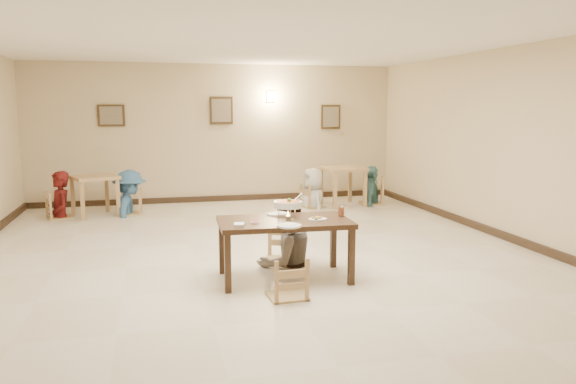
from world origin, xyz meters
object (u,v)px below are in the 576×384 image
object	(u,v)px
bg_chair_lr	(130,191)
bg_diner_d	(372,166)
drink_glass	(341,211)
bg_diner_b	(129,170)
bg_table_right	(343,174)
chair_far	(281,225)
bg_diner_a	(58,171)
chair_near	(287,258)
bg_chair_rr	(372,179)
bg_chair_ll	(59,193)
curry_warmer	(288,205)
bg_diner_c	(313,168)
main_table	(284,226)
bg_table_left	(95,183)
bg_chair_rl	(313,185)
main_diner	(286,198)

from	to	relation	value
bg_chair_lr	bg_diner_d	distance (m)	5.05
drink_glass	bg_diner_d	bearing A→B (deg)	63.83
bg_chair_lr	bg_diner_b	xyz separation A→B (m)	(0.00, 0.00, 0.41)
bg_table_right	chair_far	bearing A→B (deg)	-119.43
bg_diner_d	bg_diner_a	bearing A→B (deg)	115.11
drink_glass	bg_chair_lr	distance (m)	5.47
chair_near	bg_chair_rr	size ratio (longest dim) A/B	0.81
chair_far	bg_chair_lr	xyz separation A→B (m)	(-2.11, 4.04, -0.06)
bg_chair_lr	bg_chair_ll	bearing A→B (deg)	-84.28
chair_far	curry_warmer	distance (m)	0.82
bg_diner_b	bg_chair_rr	bearing A→B (deg)	-83.86
bg_table_right	bg_chair_ll	size ratio (longest dim) A/B	0.96
bg_diner_c	bg_diner_d	world-z (taller)	bg_diner_d
bg_table_right	bg_diner_c	bearing A→B (deg)	-176.36
main_table	bg_diner_b	world-z (taller)	bg_diner_b
main_table	chair_near	bearing A→B (deg)	-98.73
chair_far	bg_table_right	world-z (taller)	chair_far
chair_far	bg_table_left	xyz separation A→B (m)	(-2.74, 3.99, 0.13)
bg_chair_rl	bg_diner_a	world-z (taller)	bg_diner_a
drink_glass	bg_diner_d	size ratio (longest dim) A/B	0.09
chair_far	drink_glass	size ratio (longest dim) A/B	7.14
chair_near	bg_table_right	size ratio (longest dim) A/B	0.97
bg_table_left	bg_chair_lr	bearing A→B (deg)	3.92
chair_near	main_diner	size ratio (longest dim) A/B	0.49
bg_chair_rl	chair_near	bearing A→B (deg)	145.95
chair_far	bg_chair_rl	world-z (taller)	chair_far
chair_far	bg_diner_b	distance (m)	4.57
bg_table_right	bg_diner_d	distance (m)	0.69
bg_chair_rl	bg_diner_a	xyz separation A→B (m)	(-4.96, -0.01, 0.43)
drink_glass	bg_chair_ll	distance (m)	6.12
bg_chair_lr	bg_diner_a	world-z (taller)	bg_diner_a
chair_near	curry_warmer	bearing A→B (deg)	-107.02
bg_table_right	bg_chair_rl	bearing A→B (deg)	-176.36
bg_diner_c	bg_chair_rr	bearing A→B (deg)	85.69
curry_warmer	bg_chair_lr	xyz separation A→B (m)	(-2.02, 4.75, -0.45)
bg_diner_a	bg_diner_b	size ratio (longest dim) A/B	1.02
bg_table_right	bg_diner_a	bearing A→B (deg)	-179.45
chair_near	curry_warmer	size ratio (longest dim) A/B	2.33
chair_far	bg_chair_ll	xyz separation A→B (m)	(-3.37, 3.95, -0.04)
main_table	chair_near	world-z (taller)	chair_near
main_diner	bg_chair_rl	xyz separation A→B (m)	(1.55, 4.04, -0.44)
main_table	bg_chair_rr	world-z (taller)	bg_chair_rr
chair_far	main_diner	xyz separation A→B (m)	(0.04, -0.08, 0.37)
bg_diner_b	bg_diner_d	bearing A→B (deg)	-83.86
main_table	bg_table_right	size ratio (longest dim) A/B	1.76
bg_table_left	drink_glass	bearing A→B (deg)	-54.61
main_table	chair_far	xyz separation A→B (m)	(0.14, 0.75, -0.14)
bg_chair_rl	bg_chair_rr	distance (m)	1.34
bg_chair_lr	main_table	bearing A→B (deg)	24.16
curry_warmer	main_diner	bearing A→B (deg)	79.15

